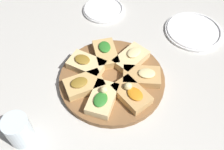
% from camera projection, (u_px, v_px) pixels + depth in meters
% --- Properties ---
extents(ground_plane, '(3.00, 3.00, 0.00)m').
position_uv_depth(ground_plane, '(112.00, 81.00, 0.94)').
color(ground_plane, beige).
extents(serving_board, '(0.37, 0.37, 0.02)m').
position_uv_depth(serving_board, '(112.00, 80.00, 0.93)').
color(serving_board, brown).
rests_on(serving_board, ground_plane).
extents(focaccia_slice_0, '(0.13, 0.15, 0.04)m').
position_uv_depth(focaccia_slice_0, '(84.00, 84.00, 0.88)').
color(focaccia_slice_0, tan).
rests_on(focaccia_slice_0, serving_board).
extents(focaccia_slice_1, '(0.11, 0.14, 0.05)m').
position_uv_depth(focaccia_slice_1, '(102.00, 98.00, 0.85)').
color(focaccia_slice_1, '#E5C689').
rests_on(focaccia_slice_1, serving_board).
extents(focaccia_slice_2, '(0.15, 0.11, 0.05)m').
position_uv_depth(focaccia_slice_2, '(132.00, 94.00, 0.86)').
color(focaccia_slice_2, tan).
rests_on(focaccia_slice_2, serving_board).
extents(focaccia_slice_3, '(0.15, 0.13, 0.04)m').
position_uv_depth(focaccia_slice_3, '(142.00, 76.00, 0.90)').
color(focaccia_slice_3, tan).
rests_on(focaccia_slice_3, serving_board).
extents(focaccia_slice_4, '(0.10, 0.14, 0.04)m').
position_uv_depth(focaccia_slice_4, '(131.00, 58.00, 0.95)').
color(focaccia_slice_4, '#E5C689').
rests_on(focaccia_slice_4, serving_board).
extents(focaccia_slice_5, '(0.15, 0.14, 0.04)m').
position_uv_depth(focaccia_slice_5, '(106.00, 53.00, 0.97)').
color(focaccia_slice_5, tan).
rests_on(focaccia_slice_5, serving_board).
extents(focaccia_slice_6, '(0.14, 0.09, 0.04)m').
position_uv_depth(focaccia_slice_6, '(86.00, 64.00, 0.94)').
color(focaccia_slice_6, '#E5C689').
rests_on(focaccia_slice_6, serving_board).
extents(plate_left, '(0.18, 0.18, 0.02)m').
position_uv_depth(plate_left, '(104.00, 9.00, 1.17)').
color(plate_left, white).
rests_on(plate_left, ground_plane).
extents(plate_right, '(0.24, 0.24, 0.02)m').
position_uv_depth(plate_right, '(194.00, 31.00, 1.09)').
color(plate_right, white).
rests_on(plate_right, ground_plane).
extents(water_glass, '(0.08, 0.08, 0.10)m').
position_uv_depth(water_glass, '(19.00, 130.00, 0.77)').
color(water_glass, silver).
rests_on(water_glass, ground_plane).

